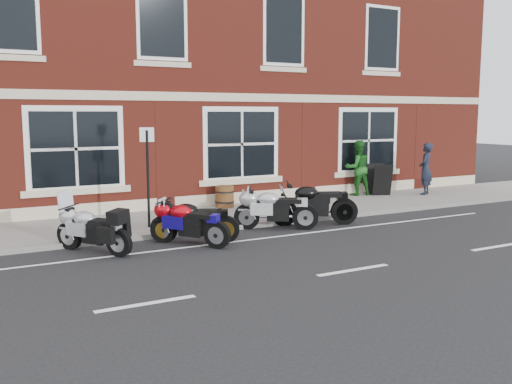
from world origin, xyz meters
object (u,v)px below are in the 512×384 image
Objects in this scene: moto_touring_silver at (92,228)px; moto_sport_red at (189,222)px; pedestrian_right at (357,168)px; moto_sport_black at (193,220)px; moto_sport_silver at (274,208)px; barrel_planter at (225,197)px; parking_sign at (148,170)px; moto_naked_black at (312,202)px; a_board_sign at (379,180)px; pedestrian_left at (426,169)px.

moto_touring_silver is 2.07m from moto_sport_red.
pedestrian_right is (9.78, 3.48, 0.53)m from moto_touring_silver.
pedestrian_right is (7.54, 3.59, 0.54)m from moto_sport_black.
moto_sport_silver is 3.07m from barrel_planter.
parking_sign is (-2.89, 1.20, 0.99)m from moto_sport_silver.
parking_sign reaches higher than moto_naked_black.
moto_touring_silver is 0.93× the size of moto_sport_black.
a_board_sign is at bearing -2.32° from barrel_planter.
moto_touring_silver is 2.24m from moto_sport_black.
moto_sport_red is 9.07m from a_board_sign.
moto_sport_black is (0.20, 0.21, -0.00)m from moto_sport_red.
moto_sport_silver is (2.36, 0.39, 0.03)m from moto_sport_black.
pedestrian_left reaches higher than a_board_sign.
pedestrian_left is (6.18, 2.16, 0.42)m from moto_naked_black.
pedestrian_left is 1.68m from a_board_sign.
moto_sport_black is 1.71× the size of a_board_sign.
pedestrian_right reaches higher than barrel_planter.
moto_touring_silver is 1.59× the size of a_board_sign.
moto_sport_black reaches higher than barrel_planter.
barrel_planter is (2.43, 3.46, -0.08)m from moto_sport_black.
parking_sign is at bearing 6.89° from moto_touring_silver.
moto_sport_silver is at bearing 43.31° from pedestrian_right.
moto_sport_black is at bearing -18.66° from pedestrian_left.
parking_sign is at bearing -147.75° from barrel_planter.
pedestrian_right is 5.15m from barrel_planter.
parking_sign is (-4.05, 1.18, 0.94)m from moto_naked_black.
moto_sport_black is 2.88× the size of barrel_planter.
moto_touring_silver reaches higher than moto_naked_black.
a_board_sign reaches higher than barrel_planter.
moto_sport_silver is 7.67m from pedestrian_left.
a_board_sign is (8.39, 3.43, 0.14)m from moto_sport_red.
moto_sport_silver reaches higher than moto_sport_black.
moto_sport_red is 0.96× the size of pedestrian_left.
moto_sport_silver is at bearing -30.39° from moto_touring_silver.
moto_touring_silver is 2.67× the size of barrel_planter.
moto_touring_silver is 10.40m from pedestrian_right.
moto_touring_silver is 0.96× the size of pedestrian_left.
moto_touring_silver is 0.70× the size of parking_sign.
barrel_planter is at bearing 13.15° from pedestrian_right.
moto_sport_red is 1.59× the size of a_board_sign.
moto_sport_silver is 6.48m from a_board_sign.
moto_naked_black is (1.17, 0.02, 0.05)m from moto_sport_silver.
moto_touring_silver is 5.78m from moto_naked_black.
moto_touring_silver is at bearing 116.41° from moto_naked_black.
moto_sport_red is 0.79× the size of moto_naked_black.
moto_naked_black is 5.14m from pedestrian_right.
a_board_sign is (10.43, 3.11, 0.13)m from moto_touring_silver.
pedestrian_right is at bearing -28.19° from moto_naked_black.
a_board_sign is at bearing -17.30° from moto_touring_silver.
moto_sport_silver reaches higher than moto_sport_red.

